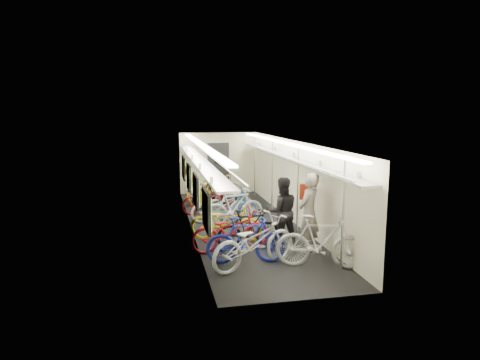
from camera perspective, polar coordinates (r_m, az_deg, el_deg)
name	(u,v)px	position (r m, az deg, el deg)	size (l,w,h in m)	color
train_car_shell	(227,165)	(12.62, -1.74, 1.98)	(10.00, 10.00, 10.00)	black
bicycle_0	(254,242)	(8.99, 1.90, -8.26)	(0.73, 2.09, 1.10)	silver
bicycle_1	(246,240)	(9.21, 0.81, -8.03)	(0.49, 1.72, 1.03)	navy
bicycle_2	(231,230)	(10.00, -1.25, -6.74)	(0.66, 1.90, 1.00)	maroon
bicycle_3	(249,228)	(10.26, 1.15, -6.47)	(0.44, 1.58, 0.95)	black
bicycle_4	(226,222)	(10.82, -1.89, -5.60)	(0.64, 1.83, 0.96)	gold
bicycle_5	(234,207)	(12.11, -0.80, -3.67)	(0.51, 1.82, 1.09)	#BBBBBD
bicycle_6	(220,206)	(12.66, -2.68, -3.49)	(0.61, 1.76, 0.93)	#B4B4B9
bicycle_7	(232,206)	(12.57, -1.03, -3.54)	(0.44, 1.56, 0.94)	#164B89
bicycle_8	(208,198)	(13.73, -4.32, -2.46)	(0.63, 1.80, 0.95)	maroon
bicycle_9	(215,192)	(14.43, -3.29, -1.60)	(0.51, 1.79, 1.08)	black
bicycle_10	(212,189)	(15.18, -3.77, -1.20)	(0.67, 1.92, 1.01)	yellow
bicycle_11	(321,242)	(9.10, 10.76, -8.10)	(0.53, 1.88, 1.13)	#BCBCBF
bicycle_12	(215,186)	(15.46, -3.31, -0.86)	(0.72, 2.06, 1.08)	slate
passenger_near	(309,213)	(9.94, 9.15, -4.38)	(0.68, 0.45, 1.86)	gray
passenger_mid	(282,212)	(10.39, 5.60, -4.21)	(0.82, 0.64, 1.68)	black
backpack	(305,192)	(10.62, 8.64, -1.56)	(0.26, 0.14, 0.38)	red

